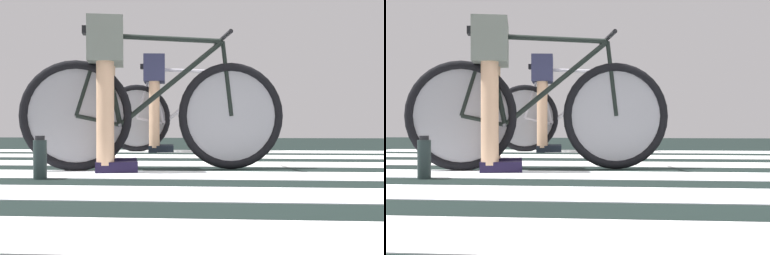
# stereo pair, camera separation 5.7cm
# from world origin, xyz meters

# --- Properties ---
(ground) EXTENTS (18.00, 14.00, 0.02)m
(ground) POSITION_xyz_m (0.00, 0.00, 0.01)
(ground) COLOR black
(crosswalk_markings) EXTENTS (5.44, 5.75, 0.00)m
(crosswalk_markings) POSITION_xyz_m (-0.03, -0.12, 0.02)
(crosswalk_markings) COLOR silver
(crosswalk_markings) RESTS_ON ground
(bicycle_1_of_2) EXTENTS (1.71, 0.57, 0.93)m
(bicycle_1_of_2) POSITION_xyz_m (-0.55, 0.54, 0.41)
(bicycle_1_of_2) COLOR black
(bicycle_1_of_2) RESTS_ON ground
(cyclist_1_of_2) EXTENTS (0.38, 0.45, 0.97)m
(cyclist_1_of_2) POSITION_xyz_m (-0.85, 0.48, 0.65)
(cyclist_1_of_2) COLOR tan
(cyclist_1_of_2) RESTS_ON ground
(bicycle_2_of_2) EXTENTS (1.73, 0.52, 0.93)m
(bicycle_2_of_2) POSITION_xyz_m (-0.54, 2.55, 0.41)
(bicycle_2_of_2) COLOR black
(bicycle_2_of_2) RESTS_ON ground
(cyclist_2_of_2) EXTENTS (0.36, 0.43, 1.02)m
(cyclist_2_of_2) POSITION_xyz_m (-0.84, 2.51, 0.68)
(cyclist_2_of_2) COLOR tan
(cyclist_2_of_2) RESTS_ON ground
(water_bottle) EXTENTS (0.07, 0.07, 0.24)m
(water_bottle) POSITION_xyz_m (-1.11, 0.01, 0.13)
(water_bottle) COLOR #1F2B2A
(water_bottle) RESTS_ON ground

